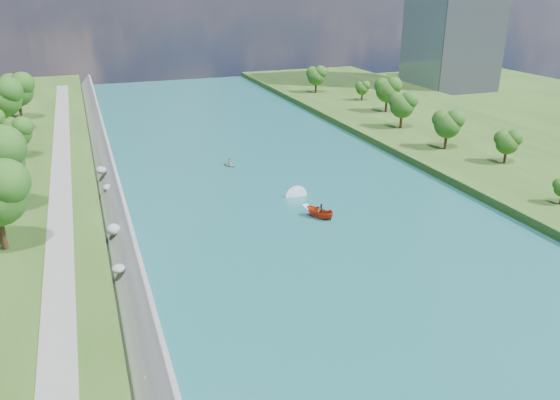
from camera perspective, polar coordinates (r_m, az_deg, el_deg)
name	(u,v)px	position (r m, az deg, el deg)	size (l,w,h in m)	color
ground	(352,262)	(66.51, 7.53, -6.47)	(260.00, 260.00, 0.00)	#2D5119
river_water	(292,203)	(82.96, 1.21, -0.36)	(55.00, 240.00, 0.10)	#185A5D
berm_east	(546,164)	(109.91, 26.06, 3.37)	(44.00, 240.00, 1.50)	#2D5119
riprap_bank	(115,219)	(76.49, -16.86, -1.89)	(3.94, 236.00, 4.06)	slate
riverside_path	(60,211)	(76.81, -21.98, -1.05)	(3.00, 200.00, 0.10)	gray
trees_east	(503,139)	(101.55, 22.25, 5.89)	(12.15, 139.12, 11.84)	#224A13
motorboat	(316,210)	(78.83, 3.76, -1.02)	(3.79, 19.03, 1.95)	#BB2F0F
raft	(230,164)	(100.27, -5.28, 3.74)	(2.98, 3.35, 1.49)	#989CA0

